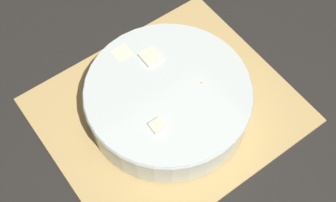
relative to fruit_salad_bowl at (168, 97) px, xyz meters
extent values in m
plane|color=black|center=(0.00, 0.00, -0.04)|extent=(6.00, 6.00, 0.00)
cube|color=tan|center=(0.00, 0.00, -0.04)|extent=(0.44, 0.38, 0.01)
cube|color=#3D2D19|center=(-0.17, 0.00, -0.04)|extent=(0.01, 0.37, 0.00)
cube|color=#3D2D19|center=(-0.13, 0.00, -0.04)|extent=(0.01, 0.37, 0.00)
cube|color=#3D2D19|center=(-0.09, 0.00, -0.04)|extent=(0.01, 0.37, 0.00)
cube|color=#3D2D19|center=(-0.04, 0.00, -0.04)|extent=(0.01, 0.37, 0.00)
cube|color=#3D2D19|center=(0.00, 0.00, -0.04)|extent=(0.01, 0.37, 0.00)
cube|color=#3D2D19|center=(0.04, 0.00, -0.04)|extent=(0.01, 0.37, 0.00)
cube|color=#3D2D19|center=(0.09, 0.00, -0.04)|extent=(0.01, 0.37, 0.00)
cube|color=#3D2D19|center=(0.13, 0.00, -0.04)|extent=(0.01, 0.37, 0.00)
cube|color=#3D2D19|center=(0.17, 0.00, -0.04)|extent=(0.01, 0.37, 0.00)
cylinder|color=silver|center=(0.00, 0.00, 0.00)|extent=(0.29, 0.29, 0.07)
torus|color=silver|center=(0.00, 0.00, 0.02)|extent=(0.29, 0.29, 0.01)
cylinder|color=beige|center=(-0.10, 0.05, 0.00)|extent=(0.03, 0.03, 0.01)
cylinder|color=beige|center=(0.01, 0.11, -0.02)|extent=(0.03, 0.03, 0.01)
cylinder|color=beige|center=(-0.04, -0.09, -0.02)|extent=(0.03, 0.03, 0.01)
cylinder|color=beige|center=(0.06, -0.04, 0.00)|extent=(0.03, 0.03, 0.01)
cylinder|color=beige|center=(0.03, 0.03, -0.02)|extent=(0.03, 0.03, 0.01)
cylinder|color=beige|center=(-0.05, 0.10, 0.00)|extent=(0.03, 0.03, 0.01)
cube|color=beige|center=(-0.04, 0.05, 0.01)|extent=(0.03, 0.03, 0.03)
cube|color=beige|center=(-0.01, -0.07, 0.02)|extent=(0.03, 0.03, 0.03)
cube|color=beige|center=(0.06, 0.01, -0.02)|extent=(0.03, 0.03, 0.03)
cube|color=beige|center=(0.07, 0.07, 0.00)|extent=(0.02, 0.02, 0.02)
cube|color=beige|center=(-0.07, 0.08, -0.02)|extent=(0.02, 0.02, 0.02)
cube|color=beige|center=(-0.11, 0.00, -0.01)|extent=(0.03, 0.03, 0.03)
cube|color=beige|center=(-0.08, 0.00, -0.02)|extent=(0.02, 0.02, 0.02)
cube|color=beige|center=(0.02, -0.11, 0.01)|extent=(0.03, 0.03, 0.03)
cube|color=beige|center=(0.06, 0.05, 0.02)|extent=(0.02, 0.02, 0.02)
cube|color=beige|center=(-0.03, 0.00, -0.01)|extent=(0.02, 0.02, 0.02)
ellipsoid|color=#B2231E|center=(-0.09, -0.06, 0.01)|extent=(0.03, 0.02, 0.01)
ellipsoid|color=#F9A338|center=(0.10, 0.02, 0.01)|extent=(0.02, 0.01, 0.01)
ellipsoid|color=#B2231E|center=(-0.08, 0.00, 0.01)|extent=(0.03, 0.01, 0.01)
ellipsoid|color=#F9A338|center=(-0.08, -0.07, -0.02)|extent=(0.03, 0.02, 0.02)
ellipsoid|color=#B2231E|center=(0.00, -0.07, -0.02)|extent=(0.04, 0.02, 0.02)
ellipsoid|color=#F9A338|center=(0.01, 0.08, 0.02)|extent=(0.04, 0.02, 0.02)
ellipsoid|color=#F9A338|center=(0.09, -0.02, 0.01)|extent=(0.03, 0.02, 0.01)
ellipsoid|color=#F9A338|center=(-0.05, 0.02, 0.02)|extent=(0.03, 0.02, 0.01)
camera|label=1|loc=(0.25, 0.35, 0.70)|focal=50.00mm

